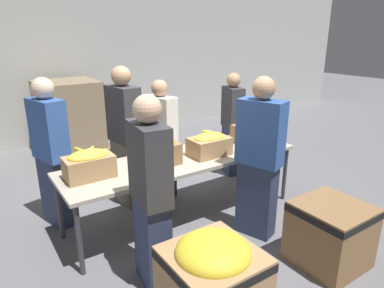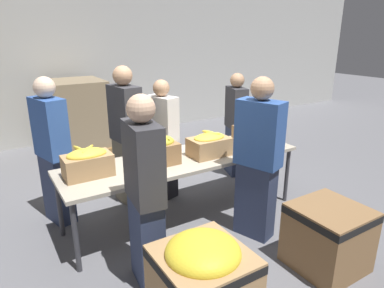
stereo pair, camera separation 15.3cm
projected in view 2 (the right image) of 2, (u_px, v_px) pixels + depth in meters
name	position (u px, v px, depth m)	size (l,w,h in m)	color
ground_plane	(184.00, 216.00, 4.21)	(30.00, 30.00, 0.00)	slate
wall_back	(82.00, 40.00, 6.78)	(16.00, 0.08, 4.00)	#B7B7B2
sorting_table	(184.00, 162.00, 3.99)	(2.84, 0.83, 0.77)	#B2A893
banana_box_0	(87.00, 162.00, 3.43)	(0.48, 0.34, 0.30)	tan
banana_box_1	(159.00, 149.00, 3.77)	(0.39, 0.35, 0.31)	olive
banana_box_2	(209.00, 144.00, 4.01)	(0.47, 0.33, 0.28)	tan
banana_box_3	(251.00, 132.00, 4.46)	(0.40, 0.33, 0.31)	olive
volunteer_0	(163.00, 140.00, 4.54)	(0.33, 0.47, 1.59)	black
volunteer_1	(258.00, 161.00, 3.58)	(0.37, 0.52, 1.75)	#2D3856
volunteer_2	(126.00, 138.00, 4.32)	(0.30, 0.50, 1.78)	#6B604C
volunteer_3	(145.00, 196.00, 2.87)	(0.28, 0.48, 1.71)	#2D3856
volunteer_4	(235.00, 125.00, 5.26)	(0.33, 0.47, 1.59)	#2D3856
volunteer_5	(53.00, 153.00, 3.87)	(0.34, 0.50, 1.71)	#2D3856
donation_bin_0	(203.00, 283.00, 2.49)	(0.64, 0.64, 0.79)	tan
donation_bin_1	(328.00, 235.00, 3.22)	(0.63, 0.63, 0.62)	olive
pallet_stack_0	(76.00, 117.00, 6.33)	(1.12, 1.12, 1.33)	olive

